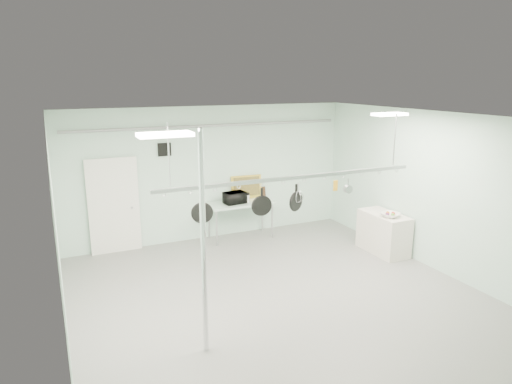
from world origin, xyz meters
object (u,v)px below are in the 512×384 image
prep_table (240,205)px  microwave (235,198)px  skillet_right (296,197)px  pot_rack (294,176)px  skillet_mid (262,202)px  skillet_left (202,208)px  fruit_bowl (390,215)px  side_cabinet (383,233)px  chrome_pole (203,246)px  coffee_canister (247,198)px

prep_table → microwave: 0.27m
microwave → skillet_right: bearing=79.6°
pot_rack → skillet_mid: size_ratio=10.18×
skillet_left → skillet_mid: size_ratio=0.96×
pot_rack → fruit_bowl: pot_rack is taller
skillet_mid → microwave: bearing=84.3°
skillet_left → skillet_mid: same height
side_cabinet → skillet_right: bearing=-159.2°
microwave → skillet_left: 3.85m
side_cabinet → skillet_right: (-2.90, -1.10, 1.40)m
microwave → skillet_left: (-1.86, -3.27, 0.82)m
microwave → skillet_mid: bearing=68.6°
chrome_pole → skillet_mid: chrome_pole is taller
side_cabinet → fruit_bowl: bearing=-104.8°
side_cabinet → skillet_right: 3.41m
prep_table → coffee_canister: (0.14, -0.05, 0.17)m
coffee_canister → skillet_mid: (-1.14, -3.25, 0.85)m
skillet_left → chrome_pole: bearing=-92.8°
side_cabinet → fruit_bowl: (-0.06, -0.25, 0.50)m
prep_table → skillet_right: size_ratio=3.46×
pot_rack → skillet_right: bearing=0.0°
pot_rack → skillet_left: size_ratio=10.64×
side_cabinet → skillet_left: 4.91m
skillet_left → skillet_mid: (1.02, 0.00, -0.01)m
microwave → prep_table: bearing=-175.5°
pot_rack → skillet_left: (-1.62, 0.00, -0.37)m
prep_table → fruit_bowl: (2.49, -2.45, 0.12)m
chrome_pole → fruit_bowl: 5.14m
side_cabinet → skillet_left: bearing=-166.5°
prep_table → skillet_mid: (-1.00, -3.30, 1.02)m
skillet_mid → fruit_bowl: bearing=22.4°
side_cabinet → fruit_bowl: size_ratio=3.03×
fruit_bowl → skillet_right: skillet_right is taller
skillet_left → side_cabinet: bearing=28.0°
pot_rack → skillet_mid: pot_rack is taller
pot_rack → side_cabinet: bearing=20.4°
skillet_left → skillet_right: bearing=14.5°
coffee_canister → prep_table: bearing=159.5°
prep_table → microwave: size_ratio=3.19×
prep_table → side_cabinet: 3.39m
fruit_bowl → skillet_left: skillet_left is taller
skillet_mid → prep_table: bearing=81.9°
prep_table → side_cabinet: size_ratio=1.33×
chrome_pole → skillet_right: (1.95, 0.90, 0.25)m
coffee_canister → skillet_mid: bearing=-109.4°
side_cabinet → pot_rack: size_ratio=0.25×
pot_rack → skillet_mid: 0.71m
skillet_mid → chrome_pole: bearing=-136.7°
microwave → fruit_bowl: (2.64, -2.41, -0.10)m
chrome_pole → prep_table: 4.85m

